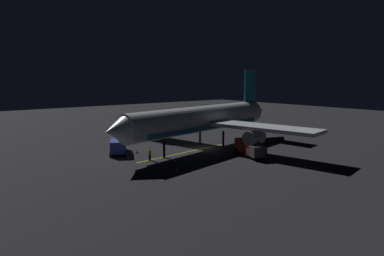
{
  "coord_description": "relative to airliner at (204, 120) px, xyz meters",
  "views": [
    {
      "loc": [
        -41.04,
        34.91,
        11.23
      ],
      "look_at": [
        0.0,
        2.0,
        3.5
      ],
      "focal_mm": 31.86,
      "sensor_mm": 36.0,
      "label": 1
    }
  ],
  "objects": [
    {
      "name": "traffic_cone_under_wing",
      "position": [
        -9.09,
        12.13,
        -4.37
      ],
      "size": [
        0.5,
        0.5,
        0.55
      ],
      "color": "#EA590F",
      "rests_on": "ground_plane"
    },
    {
      "name": "airliner",
      "position": [
        0.0,
        0.0,
        0.0
      ],
      "size": [
        37.1,
        38.0,
        12.78
      ],
      "color": "silver",
      "rests_on": "ground_plane"
    },
    {
      "name": "apron_guide_stripe",
      "position": [
        -0.85,
        4.61,
        -4.62
      ],
      "size": [
        2.44,
        18.02,
        0.01
      ],
      "primitive_type": "cube",
      "rotation": [
        0.0,
        0.0,
        0.12
      ],
      "color": "gold",
      "rests_on": "ground_plane"
    },
    {
      "name": "traffic_cone_near_right",
      "position": [
        -4.86,
        9.47,
        -4.37
      ],
      "size": [
        0.5,
        0.5,
        0.55
      ],
      "color": "#EA590F",
      "rests_on": "ground_plane"
    },
    {
      "name": "traffic_cone_near_left",
      "position": [
        3.26,
        10.59,
        -4.37
      ],
      "size": [
        0.5,
        0.5,
        0.55
      ],
      "color": "#EA590F",
      "rests_on": "ground_plane"
    },
    {
      "name": "ground_crew_worker",
      "position": [
        -1.88,
        11.48,
        -3.74
      ],
      "size": [
        0.4,
        0.4,
        1.74
      ],
      "color": "black",
      "rests_on": "ground_plane"
    },
    {
      "name": "catering_truck",
      "position": [
        -8.57,
        -1.3,
        -3.44
      ],
      "size": [
        6.57,
        4.19,
        2.24
      ],
      "color": "maroon",
      "rests_on": "ground_plane"
    },
    {
      "name": "baggage_truck",
      "position": [
        4.76,
        12.9,
        -3.46
      ],
      "size": [
        6.38,
        4.73,
        2.2
      ],
      "color": "navy",
      "rests_on": "ground_plane"
    },
    {
      "name": "ground_plane",
      "position": [
        -0.11,
        0.61,
        -4.72
      ],
      "size": [
        180.0,
        180.0,
        0.2
      ],
      "primitive_type": "cube",
      "color": "black"
    }
  ]
}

